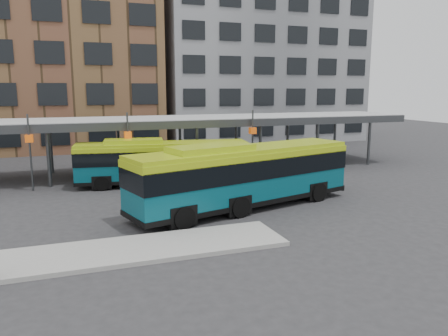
% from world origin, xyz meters
% --- Properties ---
extents(ground, '(120.00, 120.00, 0.00)m').
position_xyz_m(ground, '(0.00, 0.00, 0.00)').
color(ground, '#28282B').
rests_on(ground, ground).
extents(boarding_island, '(14.00, 3.00, 0.18)m').
position_xyz_m(boarding_island, '(-5.50, -3.00, 0.09)').
color(boarding_island, gray).
rests_on(boarding_island, ground).
extents(canopy, '(40.00, 6.53, 4.80)m').
position_xyz_m(canopy, '(-0.06, 12.87, 3.91)').
color(canopy, '#999B9E').
rests_on(canopy, ground).
extents(building_brick, '(26.00, 14.00, 22.00)m').
position_xyz_m(building_brick, '(-10.00, 32.00, 11.00)').
color(building_brick, brown).
rests_on(building_brick, ground).
extents(building_grey, '(24.00, 14.00, 20.00)m').
position_xyz_m(building_grey, '(16.00, 32.00, 10.00)').
color(building_grey, slate).
rests_on(building_grey, ground).
extents(bus_front, '(13.18, 6.04, 3.56)m').
position_xyz_m(bus_front, '(1.93, 1.48, 1.85)').
color(bus_front, '#074957').
rests_on(bus_front, ground).
extents(bus_rear, '(11.45, 4.11, 3.09)m').
position_xyz_m(bus_rear, '(-0.94, 8.74, 1.61)').
color(bus_rear, '#074957').
rests_on(bus_rear, ground).
extents(bike_rack, '(4.55, 1.54, 1.05)m').
position_xyz_m(bike_rack, '(12.23, 12.10, 0.47)').
color(bike_rack, slate).
rests_on(bike_rack, ground).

